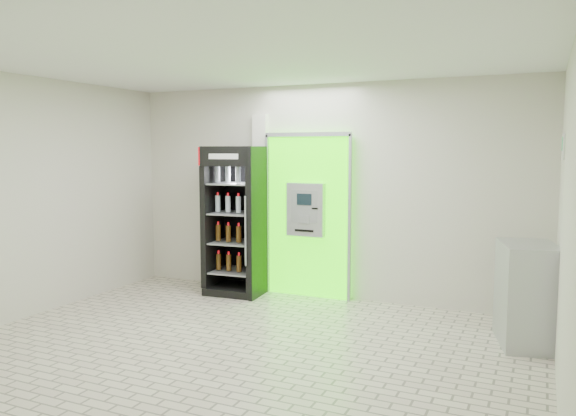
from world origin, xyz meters
The scene contains 7 objects.
ground centered at (0.00, 0.00, 0.00)m, with size 6.00×6.00×0.00m, color beige.
room_shell centered at (0.00, 0.00, 1.84)m, with size 6.00×6.00×6.00m.
atm_assembly centered at (-0.20, 2.41, 1.17)m, with size 1.30×0.24×2.33m.
pillar centered at (-0.98, 2.45, 1.30)m, with size 0.22×0.11×2.60m.
beverage_cooler centered at (-1.20, 2.14, 1.02)m, with size 0.86×0.79×2.14m.
steel_cabinet centered at (2.72, 1.50, 0.55)m, with size 0.73×0.93×1.10m.
exit_sign centered at (2.99, 1.40, 2.12)m, with size 0.02×0.22×0.26m.
Camera 1 is at (2.82, -4.90, 2.10)m, focal length 35.00 mm.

